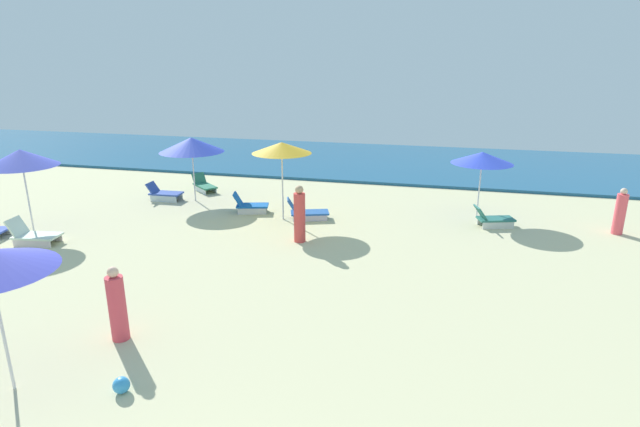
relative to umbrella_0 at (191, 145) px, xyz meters
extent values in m
cube|color=#1D5881|center=(6.16, 9.27, -2.12)|extent=(60.00, 10.02, 0.12)
cylinder|color=silver|center=(0.00, 0.00, -1.22)|extent=(0.05, 0.05, 1.91)
cone|color=#2339B7|center=(0.00, 0.00, 0.00)|extent=(2.41, 2.41, 0.54)
cube|color=silver|center=(-1.10, -0.49, -2.05)|extent=(1.08, 0.09, 0.25)
cube|color=silver|center=(-1.12, 0.03, -2.05)|extent=(1.08, 0.09, 0.25)
cube|color=#334FA4|center=(-1.11, -0.23, -1.89)|extent=(1.22, 0.67, 0.06)
cube|color=#334FA4|center=(-1.66, -0.25, -1.70)|extent=(0.33, 0.60, 0.42)
cube|color=silver|center=(-0.45, 1.24, -2.08)|extent=(0.89, 0.75, 0.20)
cube|color=silver|center=(-0.14, 1.60, -2.08)|extent=(0.89, 0.75, 0.20)
cube|color=#2B7554|center=(-0.29, 1.42, -1.94)|extent=(1.33, 1.24, 0.06)
cube|color=#2B7554|center=(-0.74, 1.79, -1.74)|extent=(0.57, 0.60, 0.44)
cylinder|color=silver|center=(10.45, 0.45, -1.23)|extent=(0.05, 0.05, 1.89)
cone|color=blue|center=(10.45, 0.45, -0.09)|extent=(2.05, 2.05, 0.39)
cube|color=silver|center=(11.06, -0.71, -2.06)|extent=(0.99, 0.35, 0.23)
cube|color=silver|center=(10.91, -0.25, -2.06)|extent=(0.99, 0.35, 0.23)
cube|color=#2C6E63|center=(10.99, -0.48, -1.91)|extent=(1.26, 0.88, 0.06)
cube|color=#2C6E63|center=(10.49, -0.64, -1.70)|extent=(0.51, 0.62, 0.46)
cylinder|color=silver|center=(4.01, -1.39, -1.04)|extent=(0.05, 0.05, 2.28)
cone|color=gold|center=(4.01, -1.39, 0.28)|extent=(1.97, 1.97, 0.36)
cube|color=silver|center=(2.78, -1.16, -2.06)|extent=(0.98, 0.30, 0.23)
cube|color=silver|center=(2.65, -0.69, -2.06)|extent=(0.98, 0.30, 0.23)
cube|color=#145AB3|center=(2.71, -0.92, -1.91)|extent=(1.23, 0.85, 0.06)
cube|color=#145AB3|center=(2.22, -1.06, -1.68)|extent=(0.44, 0.61, 0.49)
cube|color=silver|center=(4.97, -1.40, -2.07)|extent=(1.11, 0.41, 0.20)
cube|color=silver|center=(4.80, -0.92, -2.07)|extent=(1.11, 0.41, 0.20)
cube|color=#2457A6|center=(4.89, -1.16, -1.94)|extent=(1.41, 0.98, 0.06)
cube|color=#2457A6|center=(4.33, -1.35, -1.70)|extent=(0.51, 0.65, 0.52)
cylinder|color=silver|center=(2.51, -11.27, -1.11)|extent=(0.05, 0.05, 2.13)
cylinder|color=silver|center=(-3.27, -4.56, -1.12)|extent=(0.05, 0.05, 2.12)
cone|color=#313EB8|center=(-3.27, -4.56, 0.21)|extent=(2.12, 2.12, 0.52)
cube|color=silver|center=(-2.27, -5.72, -2.06)|extent=(1.14, 0.20, 0.22)
cube|color=silver|center=(-2.35, -5.15, -2.06)|extent=(1.14, 0.20, 0.22)
cube|color=silver|center=(-2.31, -5.43, -1.92)|extent=(1.36, 0.85, 0.06)
cube|color=silver|center=(-2.89, -5.52, -1.67)|extent=(0.41, 0.68, 0.54)
cylinder|color=#D84250|center=(3.28, -9.47, -1.52)|extent=(0.47, 0.47, 1.32)
sphere|color=beige|center=(3.28, -9.47, -0.76)|extent=(0.21, 0.21, 0.21)
cylinder|color=#F9545F|center=(14.63, -0.29, -1.54)|extent=(0.40, 0.40, 1.28)
sphere|color=beige|center=(14.63, -0.29, -0.80)|extent=(0.20, 0.20, 0.20)
cylinder|color=#DA4440|center=(5.17, -3.35, -1.43)|extent=(0.47, 0.47, 1.49)
sphere|color=tan|center=(5.17, -3.35, -0.57)|extent=(0.25, 0.25, 0.25)
sphere|color=#318DD1|center=(4.31, -10.93, -2.04)|extent=(0.28, 0.28, 0.28)
camera|label=1|loc=(9.17, -16.96, 3.09)|focal=28.18mm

